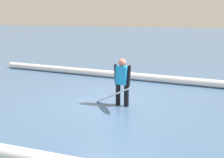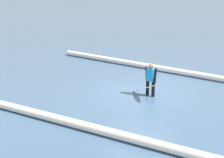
# 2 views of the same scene
# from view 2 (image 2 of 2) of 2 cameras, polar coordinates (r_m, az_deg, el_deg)

# --- Properties ---
(ground_plane) EXTENTS (126.86, 126.86, 0.00)m
(ground_plane) POSITION_cam_2_polar(r_m,az_deg,el_deg) (14.07, 5.16, -2.32)
(ground_plane) COLOR #41618A
(surfer) EXTENTS (0.51, 0.26, 1.38)m
(surfer) POSITION_cam_2_polar(r_m,az_deg,el_deg) (13.47, 6.68, 0.19)
(surfer) COLOR black
(surfer) RESTS_ON ground_plane
(surfboard) EXTENTS (1.68, 1.09, 0.87)m
(surfboard) POSITION_cam_2_polar(r_m,az_deg,el_deg) (13.32, 5.78, -1.56)
(surfboard) COLOR white
(surfboard) RESTS_ON ground_plane
(wave_crest_foreground) EXTENTS (16.10, 1.49, 0.29)m
(wave_crest_foreground) POSITION_cam_2_polar(r_m,az_deg,el_deg) (16.60, 13.56, 0.88)
(wave_crest_foreground) COLOR silver
(wave_crest_foreground) RESTS_ON ground_plane
(wave_crest_midground) EXTENTS (22.11, 0.65, 0.29)m
(wave_crest_midground) POSITION_cam_2_polar(r_m,az_deg,el_deg) (11.91, -13.15, -5.74)
(wave_crest_midground) COLOR white
(wave_crest_midground) RESTS_ON ground_plane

